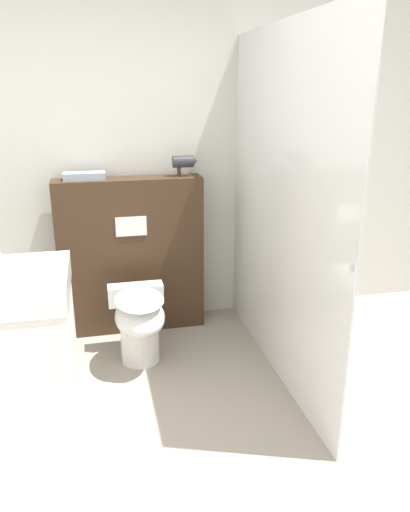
# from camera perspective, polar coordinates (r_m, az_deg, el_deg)

# --- Properties ---
(ground_plane) EXTENTS (12.00, 12.00, 0.00)m
(ground_plane) POSITION_cam_1_polar(r_m,az_deg,el_deg) (2.56, 4.04, -25.26)
(ground_plane) COLOR #9E9384
(wall_back) EXTENTS (8.00, 0.06, 2.50)m
(wall_back) POSITION_cam_1_polar(r_m,az_deg,el_deg) (3.83, -4.28, 10.73)
(wall_back) COLOR silver
(wall_back) RESTS_ON ground_plane
(partition_panel) EXTENTS (1.06, 0.23, 1.17)m
(partition_panel) POSITION_cam_1_polar(r_m,az_deg,el_deg) (3.78, -8.40, 0.05)
(partition_panel) COLOR #3D2819
(partition_panel) RESTS_ON ground_plane
(shower_glass) EXTENTS (0.04, 1.89, 2.14)m
(shower_glass) POSITION_cam_1_polar(r_m,az_deg,el_deg) (3.07, 8.53, 5.15)
(shower_glass) COLOR silver
(shower_glass) RESTS_ON ground_plane
(toilet) EXTENTS (0.38, 0.56, 0.50)m
(toilet) POSITION_cam_1_polar(r_m,az_deg,el_deg) (3.36, -7.51, -7.37)
(toilet) COLOR white
(toilet) RESTS_ON ground_plane
(sink_vanity) EXTENTS (0.64, 0.54, 1.13)m
(sink_vanity) POSITION_cam_1_polar(r_m,az_deg,el_deg) (2.62, -21.58, -11.95)
(sink_vanity) COLOR white
(sink_vanity) RESTS_ON ground_plane
(hair_drier) EXTENTS (0.18, 0.09, 0.15)m
(hair_drier) POSITION_cam_1_polar(r_m,az_deg,el_deg) (3.67, -2.40, 10.70)
(hair_drier) COLOR #2D2D33
(hair_drier) RESTS_ON partition_panel
(folded_towel) EXTENTS (0.29, 0.13, 0.05)m
(folded_towel) POSITION_cam_1_polar(r_m,az_deg,el_deg) (3.63, -13.63, 8.88)
(folded_towel) COLOR #8C9EAD
(folded_towel) RESTS_ON partition_panel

